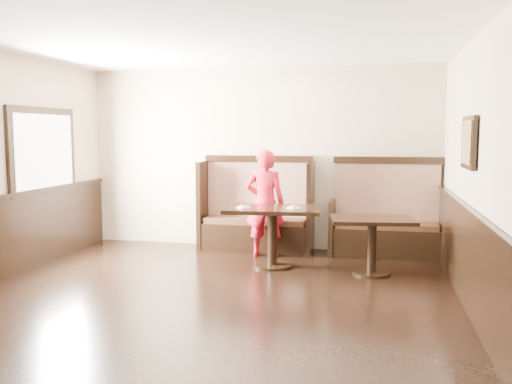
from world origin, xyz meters
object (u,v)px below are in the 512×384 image
(booth_neighbor, at_px, (386,223))
(child, at_px, (265,203))
(booth_main, at_px, (257,216))
(table_main, at_px, (272,221))
(table_neighbor, at_px, (372,232))

(booth_neighbor, distance_m, child, 1.81)
(booth_neighbor, bearing_deg, booth_main, 179.95)
(booth_main, distance_m, table_main, 1.12)
(booth_main, height_order, table_main, booth_main)
(table_main, height_order, table_neighbor, table_main)
(booth_main, bearing_deg, table_neighbor, -32.78)
(child, bearing_deg, booth_neighbor, -170.18)
(table_main, bearing_deg, child, 105.48)
(booth_main, height_order, child, child)
(booth_neighbor, height_order, child, child)
(booth_main, bearing_deg, booth_neighbor, -0.05)
(booth_main, height_order, table_neighbor, booth_main)
(table_neighbor, bearing_deg, table_main, 167.08)
(table_neighbor, xyz_separation_m, child, (-1.53, 0.69, 0.24))
(booth_main, distance_m, child, 0.55)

